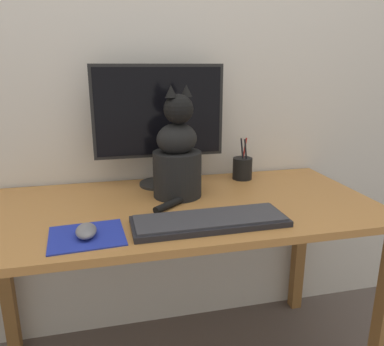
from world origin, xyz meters
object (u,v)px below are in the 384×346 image
cat (177,157)px  pen_cup (242,168)px  computer_mouse_left (86,231)px  keyboard (210,221)px  monitor (159,119)px

cat → pen_cup: size_ratio=2.28×
cat → computer_mouse_left: bearing=-158.1°
keyboard → cat: size_ratio=1.18×
keyboard → computer_mouse_left: size_ratio=4.97×
keyboard → computer_mouse_left: (-0.36, -0.01, 0.01)m
pen_cup → computer_mouse_left: bearing=-145.3°
pen_cup → keyboard: bearing=-121.8°
keyboard → cat: cat is taller
monitor → computer_mouse_left: bearing=-122.7°
computer_mouse_left → cat: bearing=41.7°
keyboard → cat: bearing=98.5°
computer_mouse_left → cat: 0.45m
monitor → cat: bearing=-73.9°
keyboard → computer_mouse_left: computer_mouse_left is taller
pen_cup → cat: bearing=-154.1°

